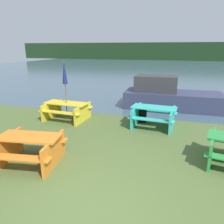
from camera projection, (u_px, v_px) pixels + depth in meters
name	position (u px, v px, depth m)	size (l,w,h in m)	color
ground_plane	(89.00, 211.00, 4.03)	(60.00, 60.00, 0.00)	#516633
water	(170.00, 68.00, 32.36)	(60.00, 50.00, 0.00)	#425B6B
far_treeline	(175.00, 51.00, 50.13)	(80.00, 1.60, 4.00)	#193319
picnic_table_orange	(30.00, 147.00, 5.60)	(1.75, 1.60, 0.76)	orange
picnic_table_yellow	(67.00, 109.00, 9.06)	(1.85, 1.48, 0.72)	yellow
picnic_table_teal	(154.00, 115.00, 8.21)	(1.73, 1.49, 0.77)	#33B7A8
umbrella_navy	(65.00, 73.00, 8.64)	(0.21, 0.21, 2.46)	brown
boat	(168.00, 96.00, 10.78)	(4.63, 1.86, 1.58)	#333856
signboard	(140.00, 113.00, 8.78)	(0.55, 0.08, 0.75)	black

